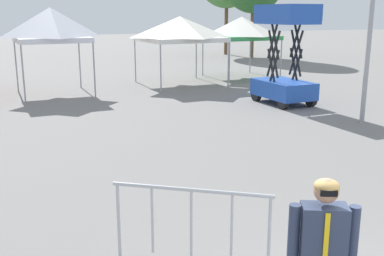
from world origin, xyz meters
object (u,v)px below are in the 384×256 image
(canopy_tent_left_of_center, at_px, (180,29))
(canopy_tent_behind_left, at_px, (241,28))
(canopy_tent_right_of_center, at_px, (51,25))
(crowd_barrier_mid_lot, at_px, (191,212))
(scissor_lift, at_px, (284,74))
(person_foreground, at_px, (322,254))

(canopy_tent_left_of_center, bearing_deg, canopy_tent_behind_left, 14.95)
(canopy_tent_right_of_center, bearing_deg, crowd_barrier_mid_lot, -91.68)
(canopy_tent_right_of_center, distance_m, canopy_tent_behind_left, 9.61)
(scissor_lift, bearing_deg, crowd_barrier_mid_lot, -130.89)
(canopy_tent_right_of_center, relative_size, crowd_barrier_mid_lot, 2.02)
(canopy_tent_left_of_center, relative_size, scissor_lift, 0.99)
(person_foreground, bearing_deg, canopy_tent_behind_left, 61.95)
(canopy_tent_left_of_center, height_order, scissor_lift, scissor_lift)
(canopy_tent_right_of_center, xyz_separation_m, crowd_barrier_mid_lot, (-0.42, -14.35, -2.02))
(scissor_lift, bearing_deg, person_foreground, -123.71)
(scissor_lift, relative_size, person_foreground, 1.98)
(scissor_lift, xyz_separation_m, person_foreground, (-7.23, -10.83, -0.07))
(canopy_tent_behind_left, height_order, crowd_barrier_mid_lot, canopy_tent_behind_left)
(canopy_tent_behind_left, relative_size, crowd_barrier_mid_lot, 1.80)
(scissor_lift, relative_size, crowd_barrier_mid_lot, 2.06)
(canopy_tent_left_of_center, distance_m, crowd_barrier_mid_lot, 16.09)
(canopy_tent_left_of_center, xyz_separation_m, crowd_barrier_mid_lot, (-6.12, -14.78, -1.77))
(canopy_tent_left_of_center, xyz_separation_m, person_foreground, (-5.66, -16.72, -1.49))
(canopy_tent_left_of_center, bearing_deg, person_foreground, -108.69)
(canopy_tent_behind_left, height_order, scissor_lift, scissor_lift)
(canopy_tent_left_of_center, relative_size, person_foreground, 1.95)
(canopy_tent_behind_left, bearing_deg, canopy_tent_left_of_center, -165.05)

